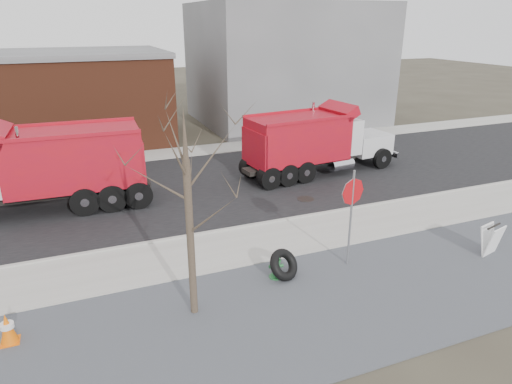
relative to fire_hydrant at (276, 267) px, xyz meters
name	(u,v)px	position (x,y,z in m)	size (l,w,h in m)	color
ground	(270,246)	(0.63, 1.88, -0.35)	(120.00, 120.00, 0.00)	#383328
gravel_verge	(324,303)	(0.63, -1.62, -0.33)	(60.00, 5.00, 0.03)	slate
sidewalk	(267,242)	(0.63, 2.13, -0.32)	(60.00, 2.50, 0.06)	#9E9B93
curb	(252,226)	(0.63, 3.43, -0.29)	(60.00, 0.15, 0.11)	#9E9B93
road	(213,185)	(0.63, 8.18, -0.34)	(60.00, 9.40, 0.02)	black
far_sidewalk	(183,152)	(0.63, 13.88, -0.32)	(60.00, 2.00, 0.06)	#9E9B93
building_grey	(285,64)	(9.63, 19.88, 3.65)	(12.00, 10.00, 8.00)	gray
bare_tree	(188,190)	(-2.57, -0.72, 2.95)	(3.20, 3.20, 5.20)	#382D23
fire_hydrant	(276,267)	(0.00, 0.00, 0.00)	(0.43, 0.42, 0.76)	#2C763B
truck_tire	(284,265)	(0.21, -0.06, 0.07)	(1.16, 1.06, 0.92)	black
stop_sign	(352,202)	(2.32, -0.08, 1.66)	(0.80, 0.18, 2.97)	gray
sandwich_board	(491,240)	(6.73, -1.25, 0.18)	(0.80, 0.61, 0.99)	white
traffic_cone_far	(7,329)	(-6.76, -0.29, 0.04)	(0.40, 0.40, 0.77)	#F56507
dump_truck_red_a	(315,140)	(5.58, 7.98, 1.29)	(8.03, 2.98, 3.21)	black
dump_truck_red_b	(45,166)	(-5.98, 7.83, 1.43)	(8.26, 2.64, 3.48)	black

